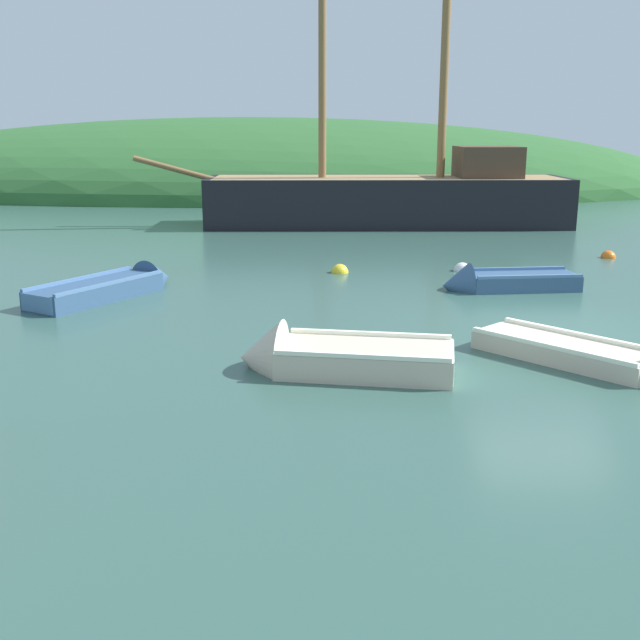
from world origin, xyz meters
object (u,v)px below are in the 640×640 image
object	(u,v)px
buoy_white	(462,271)
buoy_yellow	(340,273)
rowboat_portside	(330,361)
rowboat_outer_left	(115,289)
sailing_ship	(390,207)
rowboat_center	(599,362)
buoy_orange	(608,258)
rowboat_near_dock	(501,284)

from	to	relation	value
buoy_white	buoy_yellow	size ratio (longest dim) A/B	0.99
rowboat_portside	rowboat_outer_left	xyz separation A→B (m)	(-4.76, 5.11, -0.01)
sailing_ship	rowboat_portside	world-z (taller)	sailing_ship
rowboat_center	buoy_white	xyz separation A→B (m)	(-0.87, 7.99, -0.09)
sailing_ship	buoy_orange	world-z (taller)	sailing_ship
rowboat_portside	buoy_yellow	size ratio (longest dim) A/B	7.62
rowboat_outer_left	rowboat_center	distance (m)	10.09
sailing_ship	rowboat_center	distance (m)	17.32
rowboat_outer_left	rowboat_near_dock	bearing A→B (deg)	-55.28
rowboat_outer_left	buoy_white	size ratio (longest dim) A/B	8.70
rowboat_outer_left	buoy_yellow	world-z (taller)	rowboat_outer_left
rowboat_center	buoy_white	size ratio (longest dim) A/B	7.35
rowboat_portside	rowboat_near_dock	size ratio (longest dim) A/B	1.06
rowboat_outer_left	buoy_orange	xyz separation A→B (m)	(12.34, 5.24, -0.14)
rowboat_portside	rowboat_outer_left	size ratio (longest dim) A/B	0.88
rowboat_outer_left	rowboat_center	bearing A→B (deg)	-90.01
buoy_yellow	rowboat_portside	bearing A→B (deg)	-90.74
buoy_white	buoy_yellow	distance (m)	3.12
rowboat_outer_left	rowboat_portside	bearing A→B (deg)	-108.13
rowboat_outer_left	buoy_yellow	bearing A→B (deg)	-31.30
sailing_ship	rowboat_outer_left	size ratio (longest dim) A/B	4.19
rowboat_outer_left	sailing_ship	bearing A→B (deg)	0.45
buoy_white	buoy_orange	world-z (taller)	buoy_white
buoy_white	buoy_yellow	bearing A→B (deg)	-174.02
rowboat_near_dock	rowboat_outer_left	distance (m)	8.54
sailing_ship	buoy_yellow	distance (m)	9.71
rowboat_center	rowboat_outer_left	bearing A→B (deg)	-164.23
rowboat_portside	rowboat_near_dock	distance (m)	7.05
rowboat_near_dock	buoy_orange	xyz separation A→B (m)	(3.84, 4.38, -0.12)
buoy_yellow	buoy_white	bearing A→B (deg)	5.98
sailing_ship	rowboat_near_dock	xyz separation A→B (m)	(1.82, -11.44, -0.54)
rowboat_near_dock	rowboat_portside	bearing A→B (deg)	50.33
rowboat_portside	rowboat_outer_left	world-z (taller)	rowboat_portside
rowboat_center	buoy_orange	size ratio (longest dim) A/B	7.73
rowboat_outer_left	rowboat_center	size ratio (longest dim) A/B	1.18
rowboat_portside	rowboat_near_dock	xyz separation A→B (m)	(3.73, 5.98, -0.03)
rowboat_portside	rowboat_center	world-z (taller)	rowboat_portside
rowboat_center	buoy_yellow	xyz separation A→B (m)	(-3.97, 7.66, -0.09)
rowboat_center	buoy_orange	bearing A→B (deg)	115.57
sailing_ship	rowboat_near_dock	world-z (taller)	sailing_ship
buoy_white	buoy_yellow	world-z (taller)	buoy_yellow
rowboat_center	buoy_yellow	distance (m)	8.63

